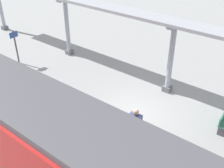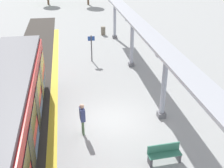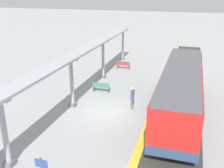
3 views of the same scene
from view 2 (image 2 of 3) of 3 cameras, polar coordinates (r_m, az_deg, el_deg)
The scene contains 12 objects.
ground_plane at distance 15.88m, azimuth -0.46°, elevation -7.15°, with size 176.00×176.00×0.00m, color #9B9D9B.
tactile_edge_strip at distance 15.78m, azimuth -11.82°, elevation -8.01°, with size 0.49×38.87×0.01m, color gold.
trackbed at distance 16.01m, azimuth -18.48°, elevation -8.38°, with size 3.20×50.87×0.01m, color #38332D.
train_near_carriage at distance 14.19m, azimuth -20.02°, elevation -4.66°, with size 2.65×12.58×3.48m.
canopy_pillar_third at distance 15.39m, azimuth 10.40°, elevation -0.52°, with size 1.10×0.44×3.79m.
canopy_pillar_fourth at distance 22.12m, azimuth 4.03°, elevation 8.22°, with size 1.10×0.44×3.79m.
canopy_pillar_fifth at distance 29.38m, azimuth 0.56°, elevation 12.82°, with size 1.10×0.44×3.79m.
canopy_beam at distance 14.88m, azimuth 10.66°, elevation 6.67°, with size 1.20×30.78×0.16m, color #A8AAB2.
bench_mid_platform at distance 13.10m, azimuth 10.44°, elevation -13.56°, with size 1.52×0.52×0.86m.
trash_bin at distance 30.90m, azimuth -1.79°, elevation 10.66°, with size 0.48×0.48×0.89m, color #746C5B.
platform_info_sign at distance 23.34m, azimuth -4.16°, elevation 7.66°, with size 0.56×0.10×2.20m.
passenger_waiting_near_edge at distance 14.23m, azimuth -5.98°, elevation -6.37°, with size 0.28×0.53×1.76m.
Camera 2 is at (-2.04, -13.10, 8.74)m, focal length 45.42 mm.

